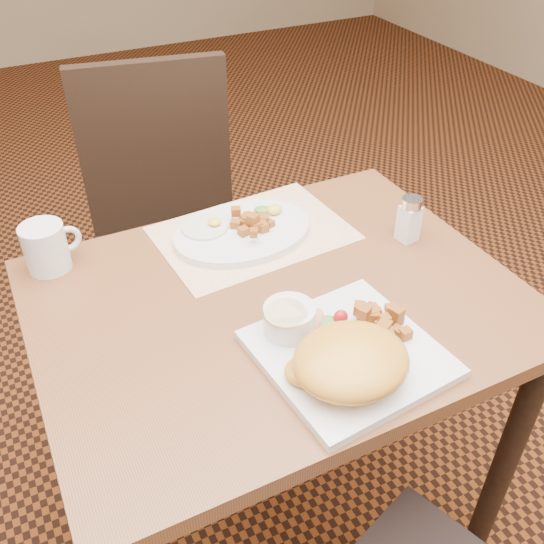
% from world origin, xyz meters
% --- Properties ---
extents(ground, '(8.00, 8.00, 0.00)m').
position_xyz_m(ground, '(0.00, 0.00, 0.00)').
color(ground, black).
rests_on(ground, ground).
extents(table, '(0.90, 0.70, 0.75)m').
position_xyz_m(table, '(0.00, 0.00, 0.64)').
color(table, brown).
rests_on(table, ground).
extents(chair_far, '(0.49, 0.50, 0.97)m').
position_xyz_m(chair_far, '(-0.02, 0.65, 0.54)').
color(chair_far, black).
rests_on(chair_far, ground).
extents(placemat, '(0.42, 0.31, 0.00)m').
position_xyz_m(placemat, '(0.05, 0.21, 0.75)').
color(placemat, white).
rests_on(placemat, table).
extents(plate_square, '(0.30, 0.30, 0.02)m').
position_xyz_m(plate_square, '(0.03, -0.19, 0.76)').
color(plate_square, silver).
rests_on(plate_square, table).
extents(plate_oval, '(0.32, 0.25, 0.02)m').
position_xyz_m(plate_oval, '(0.02, 0.22, 0.76)').
color(plate_oval, silver).
rests_on(plate_oval, placemat).
extents(hollandaise_mound, '(0.19, 0.17, 0.07)m').
position_xyz_m(hollandaise_mound, '(-0.00, -0.24, 0.80)').
color(hollandaise_mound, gold).
rests_on(hollandaise_mound, plate_square).
extents(ramekin, '(0.09, 0.09, 0.05)m').
position_xyz_m(ramekin, '(-0.03, -0.11, 0.79)').
color(ramekin, silver).
rests_on(ramekin, plate_square).
extents(garnish_sq, '(0.09, 0.06, 0.03)m').
position_xyz_m(garnish_sq, '(0.03, -0.12, 0.78)').
color(garnish_sq, '#387223').
rests_on(garnish_sq, plate_square).
extents(fried_egg, '(0.10, 0.10, 0.02)m').
position_xyz_m(fried_egg, '(-0.05, 0.25, 0.77)').
color(fried_egg, white).
rests_on(fried_egg, plate_oval).
extents(garnish_ov, '(0.07, 0.06, 0.02)m').
position_xyz_m(garnish_ov, '(0.10, 0.25, 0.78)').
color(garnish_ov, '#387223').
rests_on(garnish_ov, plate_oval).
extents(salt_shaker, '(0.05, 0.05, 0.10)m').
position_xyz_m(salt_shaker, '(0.33, 0.05, 0.80)').
color(salt_shaker, white).
rests_on(salt_shaker, table).
extents(coffee_mug, '(0.12, 0.09, 0.10)m').
position_xyz_m(coffee_mug, '(-0.37, 0.29, 0.80)').
color(coffee_mug, silver).
rests_on(coffee_mug, table).
extents(home_fries_sq, '(0.10, 0.11, 0.04)m').
position_xyz_m(home_fries_sq, '(0.11, -0.17, 0.78)').
color(home_fries_sq, '#A85A1B').
rests_on(home_fries_sq, plate_square).
extents(home_fries_ov, '(0.09, 0.12, 0.04)m').
position_xyz_m(home_fries_ov, '(0.04, 0.21, 0.78)').
color(home_fries_ov, '#A85A1B').
rests_on(home_fries_ov, plate_oval).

